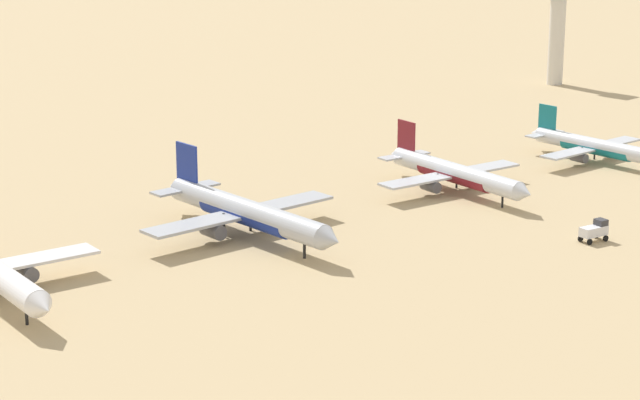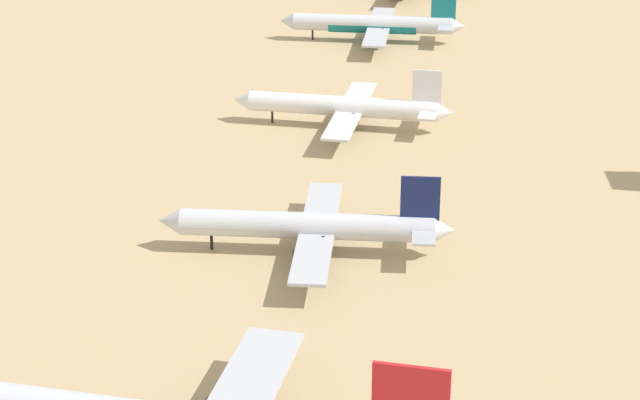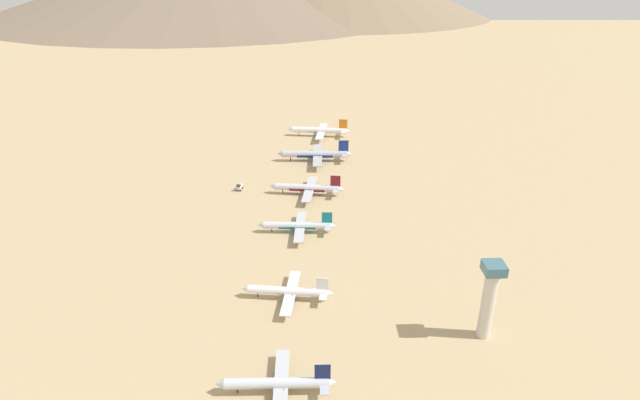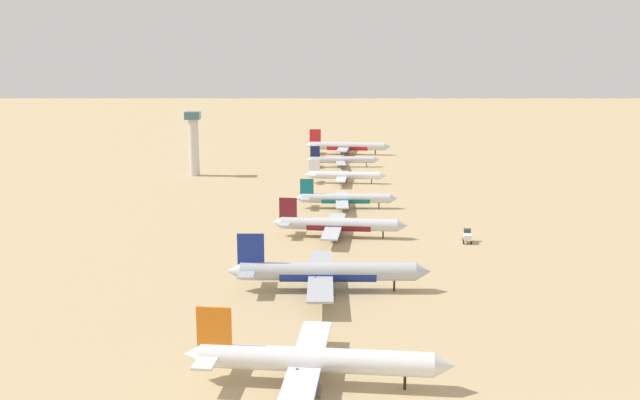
% 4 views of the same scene
% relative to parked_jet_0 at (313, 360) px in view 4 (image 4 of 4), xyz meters
% --- Properties ---
extents(ground_plane, '(1800.00, 1800.00, 0.00)m').
position_rel_parked_jet_0_xyz_m(ground_plane, '(15.23, 146.47, -4.55)').
color(ground_plane, tan).
extents(parked_jet_0, '(46.81, 38.23, 13.52)m').
position_rel_parked_jet_0_xyz_m(parked_jet_0, '(0.00, 0.00, 0.00)').
color(parked_jet_0, white).
rests_on(parked_jet_0, ground).
extents(parked_jet_1, '(49.42, 40.13, 14.25)m').
position_rel_parked_jet_0_xyz_m(parked_jet_1, '(4.90, 49.33, 0.19)').
color(parked_jet_1, '#B2B7C1').
rests_on(parked_jet_1, ground).
extents(parked_jet_2, '(42.82, 34.98, 12.37)m').
position_rel_parked_jet_0_xyz_m(parked_jet_2, '(11.16, 100.63, -0.44)').
color(parked_jet_2, silver).
rests_on(parked_jet_2, ground).
extents(parked_jet_3, '(38.83, 31.55, 11.19)m').
position_rel_parked_jet_0_xyz_m(parked_jet_3, '(16.75, 143.75, -0.83)').
color(parked_jet_3, silver).
rests_on(parked_jet_3, ground).
extents(parked_jet_4, '(37.09, 30.27, 10.70)m').
position_rel_parked_jet_0_xyz_m(parked_jet_4, '(20.67, 197.25, -0.95)').
color(parked_jet_4, white).
rests_on(parked_jet_4, ground).
extents(parked_jet_5, '(38.21, 30.97, 11.04)m').
position_rel_parked_jet_0_xyz_m(parked_jet_5, '(23.23, 245.59, -0.84)').
color(parked_jet_5, silver).
rests_on(parked_jet_5, ground).
extents(parked_jet_6, '(50.76, 41.51, 14.68)m').
position_rel_parked_jet_0_xyz_m(parked_jet_6, '(29.66, 293.93, 0.33)').
color(parked_jet_6, silver).
rests_on(parked_jet_6, ground).
extents(service_truck, '(3.60, 5.55, 3.90)m').
position_rel_parked_jet_0_xyz_m(service_truck, '(50.43, 92.69, -2.47)').
color(service_truck, silver).
rests_on(service_truck, ground).
extents(control_tower, '(7.20, 7.20, 30.72)m').
position_rel_parked_jet_0_xyz_m(control_tower, '(-49.79, 221.91, 12.54)').
color(control_tower, beige).
rests_on(control_tower, ground).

